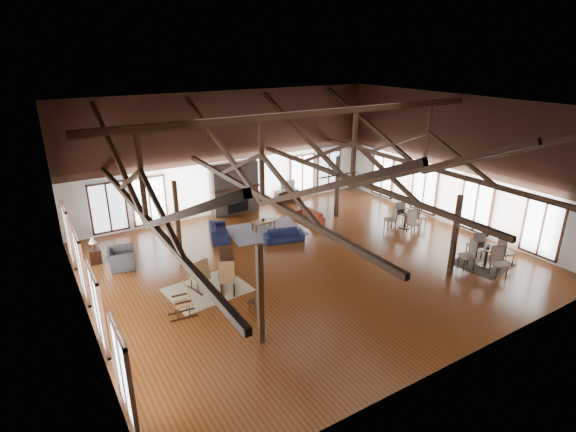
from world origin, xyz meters
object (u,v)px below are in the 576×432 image
armchair (121,259)px  tv_console (287,196)px  sofa_orange (309,216)px  sofa_navy_left (219,231)px  coffee_table (263,222)px  sofa_navy_front (284,236)px  cafe_table_near (487,253)px  cafe_table_far (406,217)px

armchair → tv_console: 10.04m
sofa_orange → armchair: 8.85m
sofa_navy_left → coffee_table: bearing=-80.4°
sofa_navy_front → armchair: size_ratio=1.54×
coffee_table → cafe_table_near: (5.51, -7.70, 0.19)m
cafe_table_near → sofa_navy_left: bearing=133.6°
armchair → cafe_table_far: cafe_table_far is taller
sofa_navy_left → armchair: size_ratio=1.75×
cafe_table_far → sofa_navy_front: bearing=164.0°
coffee_table → armchair: 6.46m
coffee_table → cafe_table_far: 6.60m
cafe_table_near → cafe_table_far: 4.49m
sofa_orange → armchair: bearing=-90.4°
coffee_table → tv_console: size_ratio=0.90×
sofa_navy_front → cafe_table_far: cafe_table_far is taller
sofa_orange → armchair: armchair is taller
tv_console → sofa_navy_left: bearing=-153.0°
coffee_table → armchair: armchair is taller
sofa_navy_left → cafe_table_near: (7.59, -7.98, 0.28)m
sofa_orange → cafe_table_far: (3.36, -3.06, 0.27)m
sofa_navy_front → sofa_navy_left: (-2.22, 1.89, 0.03)m
sofa_navy_left → cafe_table_far: cafe_table_far is taller
sofa_navy_front → tv_console: tv_console is taller
coffee_table → armchair: bearing=-178.9°
sofa_navy_front → tv_console: bearing=72.7°
coffee_table → cafe_table_far: size_ratio=0.56×
sofa_navy_left → sofa_orange: size_ratio=1.09×
sofa_navy_left → sofa_orange: (4.49, -0.44, -0.02)m
sofa_navy_left → tv_console: (5.10, 2.59, 0.04)m
cafe_table_far → tv_console: bearing=114.2°
armchair → cafe_table_near: size_ratio=0.51×
sofa_orange → cafe_table_far: 4.55m
tv_console → sofa_navy_front: bearing=-122.7°
coffee_table → cafe_table_near: cafe_table_near is taller
sofa_navy_left → cafe_table_near: size_ratio=0.89×
coffee_table → cafe_table_near: bearing=-57.6°
cafe_table_far → tv_console: size_ratio=1.59×
tv_console → sofa_orange: bearing=-101.4°
sofa_navy_left → coffee_table: (2.09, -0.28, 0.09)m
cafe_table_near → tv_console: 10.87m
sofa_navy_left → sofa_navy_front: bearing=-113.3°
sofa_navy_left → cafe_table_far: (7.84, -3.50, 0.24)m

